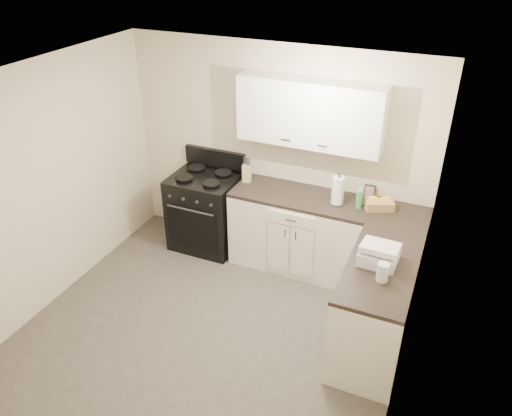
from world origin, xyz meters
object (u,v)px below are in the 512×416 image
at_px(countertop_grill, 379,256).
at_px(stove, 206,212).
at_px(knife_block, 247,173).
at_px(wicker_basket, 379,204).
at_px(paper_towel, 338,191).

bearing_deg(countertop_grill, stove, 160.62).
distance_m(stove, knife_block, 0.79).
bearing_deg(wicker_basket, knife_block, 179.22).
xyz_separation_m(stove, knife_block, (0.51, 0.10, 0.59)).
height_order(knife_block, countertop_grill, knife_block).
height_order(stove, knife_block, knife_block).
xyz_separation_m(paper_towel, wicker_basket, (0.43, 0.07, -0.11)).
xyz_separation_m(wicker_basket, countertop_grill, (0.19, -0.96, 0.01)).
bearing_deg(knife_block, wicker_basket, -12.65).
xyz_separation_m(stove, paper_towel, (1.61, 0.01, 0.64)).
bearing_deg(countertop_grill, knife_block, 152.39).
xyz_separation_m(knife_block, wicker_basket, (1.54, -0.02, -0.06)).
bearing_deg(knife_block, countertop_grill, -41.51).
bearing_deg(stove, knife_block, 11.40).
bearing_deg(paper_towel, knife_block, 175.11).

